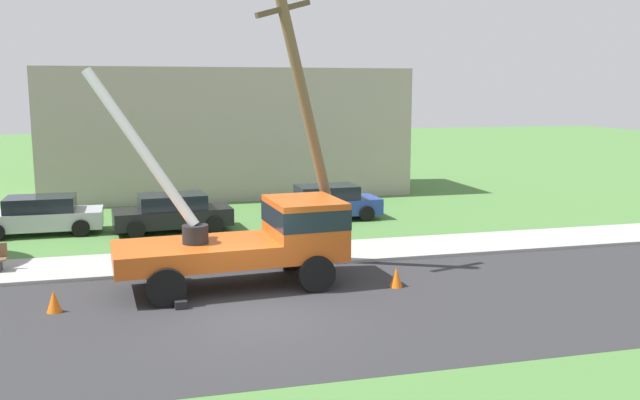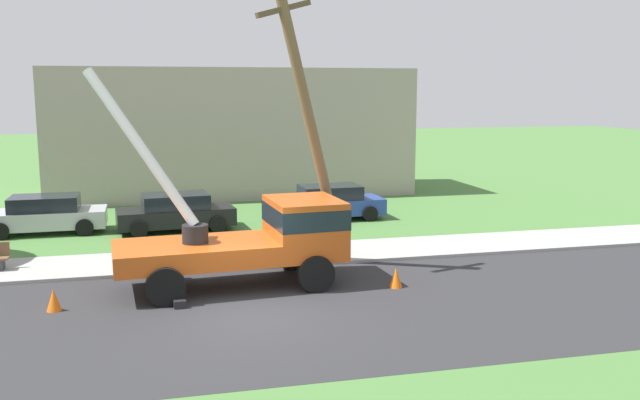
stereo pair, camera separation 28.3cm
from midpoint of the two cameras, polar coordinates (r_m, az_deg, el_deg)
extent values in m
plane|color=#477538|center=(28.43, -9.43, -1.83)|extent=(120.00, 120.00, 0.00)
cube|color=#2B2B2D|center=(16.88, -5.66, -9.49)|extent=(80.00, 8.31, 0.01)
cube|color=#9E9E99|center=(22.16, -7.91, -4.84)|extent=(80.00, 2.81, 0.10)
cube|color=#C65119|center=(18.84, -10.78, -4.38)|extent=(4.46, 2.70, 0.55)
cube|color=#C65119|center=(19.37, -1.71, -2.25)|extent=(2.07, 2.53, 1.60)
cube|color=#19232D|center=(19.30, -1.71, -1.23)|extent=(2.09, 2.55, 0.56)
cylinder|color=black|center=(18.73, -10.77, -2.82)|extent=(0.70, 0.70, 0.50)
cylinder|color=silver|center=(18.91, -15.10, 4.19)|extent=(2.96, 1.46, 4.26)
cube|color=black|center=(17.63, -11.97, -8.50)|extent=(0.32, 0.32, 0.20)
cube|color=black|center=(20.40, -12.95, -6.08)|extent=(0.32, 0.32, 0.20)
cylinder|color=black|center=(18.49, -0.72, -6.16)|extent=(1.00, 0.30, 1.00)
cylinder|color=black|center=(20.71, -2.77, -4.47)|extent=(1.00, 0.30, 1.00)
cylinder|color=black|center=(17.72, -13.12, -7.09)|extent=(1.00, 0.30, 1.00)
cylinder|color=black|center=(20.03, -13.80, -5.21)|extent=(1.00, 0.30, 1.00)
cylinder|color=brown|center=(20.41, -1.24, 6.24)|extent=(2.64, 1.28, 8.76)
cube|color=brown|center=(20.00, -3.52, 15.61)|extent=(1.72, 0.79, 0.63)
cone|color=orange|center=(19.06, 5.93, -6.42)|extent=(0.36, 0.36, 0.56)
cone|color=orange|center=(18.17, -21.69, -7.84)|extent=(0.36, 0.36, 0.56)
cube|color=#B7B7BF|center=(27.82, -22.44, -1.51)|extent=(4.42, 1.85, 0.65)
cube|color=black|center=(27.72, -22.52, -0.29)|extent=(2.48, 1.68, 0.55)
cylinder|color=black|center=(26.83, -19.57, -2.22)|extent=(0.64, 0.22, 0.64)
cylinder|color=black|center=(28.59, -19.31, -1.52)|extent=(0.64, 0.22, 0.64)
cylinder|color=black|center=(28.96, -25.05, -1.74)|extent=(0.64, 0.22, 0.64)
cube|color=black|center=(26.89, -12.46, -1.37)|extent=(4.55, 2.21, 0.65)
cube|color=black|center=(26.79, -12.50, -0.11)|extent=(2.61, 1.88, 0.55)
cylinder|color=black|center=(26.28, -9.04, -2.02)|extent=(0.64, 0.22, 0.64)
cylinder|color=black|center=(28.02, -9.74, -1.34)|extent=(0.64, 0.22, 0.64)
cylinder|color=black|center=(25.91, -15.36, -2.40)|extent=(0.64, 0.22, 0.64)
cylinder|color=black|center=(27.67, -15.67, -1.68)|extent=(0.64, 0.22, 0.64)
cube|color=#263F99|center=(28.61, 0.27, -0.51)|extent=(4.46, 1.94, 0.65)
cube|color=black|center=(28.52, 0.28, 0.67)|extent=(2.52, 1.73, 0.55)
cylinder|color=black|center=(28.26, 3.62, -1.13)|extent=(0.64, 0.22, 0.64)
cylinder|color=black|center=(29.93, 2.44, -0.53)|extent=(0.64, 0.22, 0.64)
cylinder|color=black|center=(27.42, -2.10, -1.44)|extent=(0.64, 0.22, 0.64)
cylinder|color=black|center=(29.14, -2.97, -0.81)|extent=(0.64, 0.22, 0.64)
cube|color=#333338|center=(22.42, -25.45, -5.04)|extent=(0.10, 0.40, 0.45)
cube|color=#A5998C|center=(35.93, -7.99, 5.66)|extent=(18.00, 6.00, 6.40)
camera|label=1|loc=(0.14, -90.42, -0.07)|focal=38.44mm
camera|label=2|loc=(0.14, 89.58, 0.07)|focal=38.44mm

